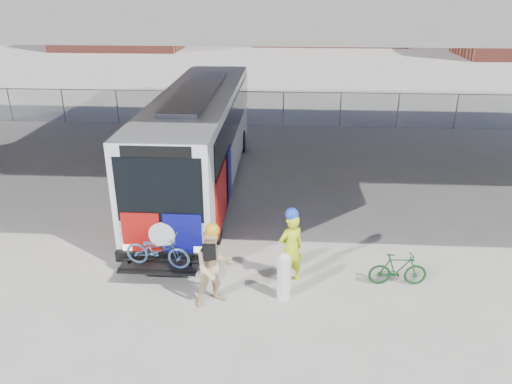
# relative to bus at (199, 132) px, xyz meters

# --- Properties ---
(ground) EXTENTS (160.00, 160.00, 0.00)m
(ground) POSITION_rel_bus_xyz_m (2.00, -3.25, -2.11)
(ground) COLOR #9E9991
(ground) RESTS_ON ground
(bus) EXTENTS (2.67, 12.98, 3.69)m
(bus) POSITION_rel_bus_xyz_m (0.00, 0.00, 0.00)
(bus) COLOR silver
(bus) RESTS_ON ground
(overpass) EXTENTS (40.00, 16.00, 7.95)m
(overpass) POSITION_rel_bus_xyz_m (2.00, 0.75, 4.44)
(overpass) COLOR #605E59
(overpass) RESTS_ON ground
(chainlink_fence) EXTENTS (30.00, 0.06, 30.00)m
(chainlink_fence) POSITION_rel_bus_xyz_m (2.00, 8.75, -0.68)
(chainlink_fence) COLOR gray
(chainlink_fence) RESTS_ON ground
(bollard) EXTENTS (0.33, 0.33, 1.25)m
(bollard) POSITION_rel_bus_xyz_m (3.19, -7.09, -1.44)
(bollard) COLOR white
(bollard) RESTS_ON ground
(cyclist_hivis) EXTENTS (0.83, 0.74, 2.08)m
(cyclist_hivis) POSITION_rel_bus_xyz_m (3.36, -6.33, -1.10)
(cyclist_hivis) COLOR #CAE317
(cyclist_hivis) RESTS_ON ground
(cyclist_tan) EXTENTS (1.18, 1.08, 2.14)m
(cyclist_tan) POSITION_rel_bus_xyz_m (1.54, -7.39, -1.10)
(cyclist_tan) COLOR #D8B98A
(cyclist_tan) RESTS_ON ground
(bike_parked) EXTENTS (1.50, 0.49, 0.89)m
(bike_parked) POSITION_rel_bus_xyz_m (6.08, -6.33, -1.66)
(bike_parked) COLOR #15421C
(bike_parked) RESTS_ON ground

